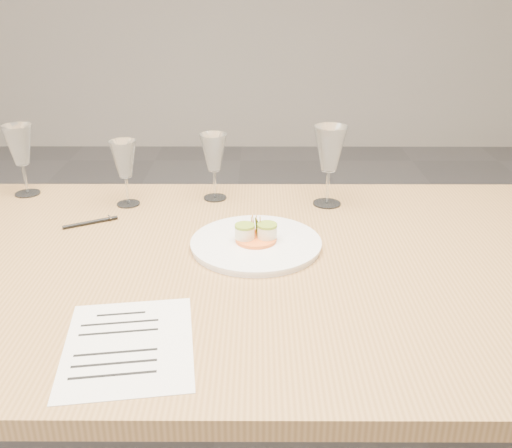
{
  "coord_description": "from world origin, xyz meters",
  "views": [
    {
      "loc": [
        0.14,
        -1.14,
        1.34
      ],
      "look_at": [
        0.13,
        0.09,
        0.8
      ],
      "focal_mm": 40.0,
      "sensor_mm": 36.0,
      "label": 1
    }
  ],
  "objects_px": {
    "wine_glass_0": "(20,147)",
    "wine_glass_3": "(330,150)",
    "dinner_plate": "(256,242)",
    "ballpoint_pen": "(91,222)",
    "wine_glass_1": "(124,161)",
    "wine_glass_2": "(214,154)",
    "dining_table": "(199,286)",
    "recipe_sheet": "(128,345)"
  },
  "relations": [
    {
      "from": "wine_glass_0",
      "to": "wine_glass_3",
      "type": "relative_size",
      "value": 0.92
    },
    {
      "from": "dinner_plate",
      "to": "ballpoint_pen",
      "type": "relative_size",
      "value": 2.41
    },
    {
      "from": "dinner_plate",
      "to": "wine_glass_1",
      "type": "relative_size",
      "value": 1.69
    },
    {
      "from": "wine_glass_2",
      "to": "wine_glass_3",
      "type": "relative_size",
      "value": 0.85
    },
    {
      "from": "dinner_plate",
      "to": "wine_glass_2",
      "type": "height_order",
      "value": "wine_glass_2"
    },
    {
      "from": "wine_glass_2",
      "to": "wine_glass_3",
      "type": "bearing_deg",
      "value": -7.78
    },
    {
      "from": "wine_glass_1",
      "to": "wine_glass_2",
      "type": "height_order",
      "value": "wine_glass_2"
    },
    {
      "from": "dining_table",
      "to": "wine_glass_0",
      "type": "bearing_deg",
      "value": 142.25
    },
    {
      "from": "recipe_sheet",
      "to": "wine_glass_3",
      "type": "bearing_deg",
      "value": 49.56
    },
    {
      "from": "dining_table",
      "to": "wine_glass_0",
      "type": "relative_size",
      "value": 11.77
    },
    {
      "from": "wine_glass_3",
      "to": "ballpoint_pen",
      "type": "bearing_deg",
      "value": -167.32
    },
    {
      "from": "recipe_sheet",
      "to": "wine_glass_0",
      "type": "xyz_separation_m",
      "value": [
        -0.45,
        0.73,
        0.14
      ]
    },
    {
      "from": "recipe_sheet",
      "to": "wine_glass_0",
      "type": "distance_m",
      "value": 0.87
    },
    {
      "from": "dinner_plate",
      "to": "wine_glass_0",
      "type": "relative_size",
      "value": 1.51
    },
    {
      "from": "ballpoint_pen",
      "to": "wine_glass_0",
      "type": "xyz_separation_m",
      "value": [
        -0.24,
        0.22,
        0.14
      ]
    },
    {
      "from": "wine_glass_0",
      "to": "recipe_sheet",
      "type": "bearing_deg",
      "value": -58.69
    },
    {
      "from": "recipe_sheet",
      "to": "wine_glass_2",
      "type": "distance_m",
      "value": 0.72
    },
    {
      "from": "dinner_plate",
      "to": "wine_glass_3",
      "type": "xyz_separation_m",
      "value": [
        0.2,
        0.27,
        0.14
      ]
    },
    {
      "from": "ballpoint_pen",
      "to": "wine_glass_2",
      "type": "distance_m",
      "value": 0.38
    },
    {
      "from": "wine_glass_0",
      "to": "dining_table",
      "type": "bearing_deg",
      "value": -37.75
    },
    {
      "from": "dining_table",
      "to": "wine_glass_2",
      "type": "xyz_separation_m",
      "value": [
        0.01,
        0.38,
        0.2
      ]
    },
    {
      "from": "dinner_plate",
      "to": "wine_glass_1",
      "type": "xyz_separation_m",
      "value": [
        -0.36,
        0.27,
        0.12
      ]
    },
    {
      "from": "dinner_plate",
      "to": "ballpoint_pen",
      "type": "height_order",
      "value": "dinner_plate"
    },
    {
      "from": "dining_table",
      "to": "dinner_plate",
      "type": "height_order",
      "value": "dinner_plate"
    },
    {
      "from": "dinner_plate",
      "to": "wine_glass_0",
      "type": "distance_m",
      "value": 0.76
    },
    {
      "from": "recipe_sheet",
      "to": "ballpoint_pen",
      "type": "distance_m",
      "value": 0.56
    },
    {
      "from": "wine_glass_1",
      "to": "recipe_sheet",
      "type": "bearing_deg",
      "value": -78.27
    },
    {
      "from": "dining_table",
      "to": "wine_glass_2",
      "type": "distance_m",
      "value": 0.43
    },
    {
      "from": "dinner_plate",
      "to": "wine_glass_2",
      "type": "relative_size",
      "value": 1.63
    },
    {
      "from": "wine_glass_0",
      "to": "wine_glass_3",
      "type": "height_order",
      "value": "wine_glass_3"
    },
    {
      "from": "ballpoint_pen",
      "to": "wine_glass_0",
      "type": "distance_m",
      "value": 0.35
    },
    {
      "from": "recipe_sheet",
      "to": "wine_glass_2",
      "type": "xyz_separation_m",
      "value": [
        0.1,
        0.7,
        0.13
      ]
    },
    {
      "from": "dinner_plate",
      "to": "recipe_sheet",
      "type": "height_order",
      "value": "dinner_plate"
    },
    {
      "from": "ballpoint_pen",
      "to": "wine_glass_1",
      "type": "xyz_separation_m",
      "value": [
        0.07,
        0.14,
        0.12
      ]
    },
    {
      "from": "recipe_sheet",
      "to": "wine_glass_3",
      "type": "height_order",
      "value": "wine_glass_3"
    },
    {
      "from": "wine_glass_3",
      "to": "wine_glass_0",
      "type": "bearing_deg",
      "value": 174.97
    },
    {
      "from": "dinner_plate",
      "to": "recipe_sheet",
      "type": "xyz_separation_m",
      "value": [
        -0.22,
        -0.39,
        -0.01
      ]
    },
    {
      "from": "wine_glass_2",
      "to": "wine_glass_3",
      "type": "xyz_separation_m",
      "value": [
        0.31,
        -0.04,
        0.02
      ]
    },
    {
      "from": "dinner_plate",
      "to": "wine_glass_3",
      "type": "height_order",
      "value": "wine_glass_3"
    },
    {
      "from": "dinner_plate",
      "to": "wine_glass_1",
      "type": "distance_m",
      "value": 0.46
    },
    {
      "from": "dining_table",
      "to": "dinner_plate",
      "type": "distance_m",
      "value": 0.17
    },
    {
      "from": "dinner_plate",
      "to": "wine_glass_2",
      "type": "xyz_separation_m",
      "value": [
        -0.12,
        0.31,
        0.12
      ]
    }
  ]
}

